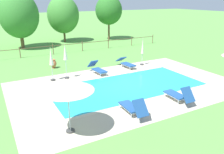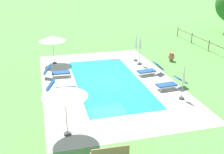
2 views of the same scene
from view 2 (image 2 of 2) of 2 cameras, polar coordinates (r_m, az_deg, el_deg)
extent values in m
plane|color=#599342|center=(18.88, -0.79, -0.96)|extent=(160.00, 160.00, 0.00)
cube|color=#B2A893|center=(18.88, -0.79, -0.95)|extent=(13.99, 8.81, 0.01)
cube|color=#23A8C1|center=(18.88, -0.79, -0.94)|extent=(9.53, 4.35, 0.01)
cube|color=#C0B59F|center=(19.51, 5.76, -0.27)|extent=(10.01, 0.24, 0.01)
cube|color=#C0B59F|center=(18.50, -7.70, -1.62)|extent=(10.01, 0.24, 0.01)
cube|color=#C0B59F|center=(14.66, 3.90, -8.02)|extent=(0.24, 4.35, 0.01)
cube|color=#C0B59F|center=(23.35, -3.70, 3.51)|extent=(0.24, 4.35, 0.01)
cube|color=navy|center=(20.08, 7.10, 1.25)|extent=(0.72, 1.35, 0.07)
cube|color=navy|center=(20.43, 9.54, 2.31)|extent=(0.66, 0.72, 0.62)
cube|color=silver|center=(20.10, 7.09, 1.10)|extent=(0.69, 1.32, 0.04)
cylinder|color=silver|center=(19.70, 5.98, 0.34)|extent=(0.04, 0.04, 0.28)
cylinder|color=silver|center=(20.12, 5.35, 0.84)|extent=(0.04, 0.04, 0.28)
cylinder|color=silver|center=(20.18, 8.80, 0.73)|extent=(0.04, 0.04, 0.28)
cylinder|color=silver|center=(20.60, 8.13, 1.21)|extent=(0.04, 0.04, 0.28)
cube|color=navy|center=(17.23, -9.48, -2.42)|extent=(0.63, 1.31, 0.07)
cube|color=navy|center=(17.08, -12.59, -1.68)|extent=(0.61, 0.59, 0.70)
cube|color=silver|center=(17.25, -9.47, -2.59)|extent=(0.60, 1.29, 0.04)
cylinder|color=silver|center=(17.57, -7.72, -2.45)|extent=(0.04, 0.04, 0.28)
cylinder|color=silver|center=(17.10, -7.53, -3.13)|extent=(0.04, 0.04, 0.28)
cylinder|color=silver|center=(17.51, -11.31, -2.77)|extent=(0.04, 0.04, 0.28)
cylinder|color=silver|center=(17.05, -11.22, -3.46)|extent=(0.04, 0.04, 0.28)
cube|color=navy|center=(17.93, 11.18, -1.56)|extent=(0.69, 1.34, 0.07)
cube|color=navy|center=(18.35, 13.98, -0.53)|extent=(0.65, 0.80, 0.49)
cube|color=silver|center=(17.95, 11.17, -1.72)|extent=(0.65, 1.31, 0.04)
cylinder|color=silver|center=(17.54, 9.97, -2.63)|extent=(0.04, 0.04, 0.28)
cylinder|color=silver|center=(17.95, 9.21, -2.00)|extent=(0.04, 0.04, 0.28)
cylinder|color=silver|center=(18.07, 13.06, -2.14)|extent=(0.04, 0.04, 0.28)
cylinder|color=silver|center=(18.46, 12.25, -1.54)|extent=(0.04, 0.04, 0.28)
cube|color=navy|center=(19.96, -10.49, 0.92)|extent=(0.65, 1.32, 0.07)
cube|color=navy|center=(19.85, -13.19, 1.58)|extent=(0.62, 0.61, 0.69)
cube|color=silver|center=(19.98, -10.48, 0.77)|extent=(0.62, 1.30, 0.04)
cylinder|color=silver|center=(20.28, -8.93, 0.83)|extent=(0.04, 0.04, 0.28)
cylinder|color=silver|center=(19.80, -8.83, 0.32)|extent=(0.04, 0.04, 0.28)
cylinder|color=silver|center=(20.25, -12.05, 0.58)|extent=(0.04, 0.04, 0.28)
cylinder|color=silver|center=(19.78, -12.01, 0.06)|extent=(0.04, 0.04, 0.28)
cylinder|color=#383838|center=(22.98, -11.79, 2.87)|extent=(0.36, 0.36, 0.08)
cylinder|color=#B2B5B7|center=(22.66, -12.00, 5.51)|extent=(0.04, 0.04, 2.28)
cone|color=beige|center=(22.42, -12.18, 7.82)|extent=(2.11, 2.11, 0.44)
sphere|color=beige|center=(22.37, -12.23, 8.39)|extent=(0.06, 0.06, 0.06)
cylinder|color=#383838|center=(13.30, -9.16, -11.50)|extent=(0.36, 0.36, 0.08)
cylinder|color=#B2B5B7|center=(12.74, -9.45, -7.40)|extent=(0.04, 0.04, 2.25)
cone|color=beige|center=(12.29, -9.73, -3.33)|extent=(2.04, 2.04, 0.30)
sphere|color=beige|center=(12.23, -9.77, -2.65)|extent=(0.06, 0.06, 0.06)
cylinder|color=#383838|center=(22.36, 5.66, 2.70)|extent=(0.32, 0.32, 0.08)
cylinder|color=#B2B5B7|center=(22.16, 5.71, 4.23)|extent=(0.04, 0.04, 1.33)
cone|color=beige|center=(21.84, 5.83, 7.21)|extent=(0.28, 0.28, 1.05)
sphere|color=beige|center=(21.71, 5.88, 8.60)|extent=(0.05, 0.05, 0.05)
cylinder|color=#383838|center=(23.22, 4.90, 3.45)|extent=(0.32, 0.32, 0.08)
cylinder|color=#B2B5B7|center=(23.07, 4.94, 4.65)|extent=(0.04, 0.04, 1.10)
cone|color=beige|center=(22.77, 5.02, 7.31)|extent=(0.27, 0.27, 1.11)
sphere|color=beige|center=(22.64, 5.07, 8.73)|extent=(0.05, 0.05, 0.05)
cylinder|color=#383838|center=(16.94, 14.14, -4.26)|extent=(0.32, 0.32, 0.08)
cylinder|color=#B2B5B7|center=(16.76, 14.28, -2.90)|extent=(0.04, 0.04, 0.97)
cone|color=beige|center=(16.34, 14.63, 0.63)|extent=(0.22, 0.22, 1.24)
sphere|color=beige|center=(16.13, 14.84, 2.76)|extent=(0.05, 0.05, 0.05)
cube|color=#937047|center=(11.27, -0.53, -15.53)|extent=(0.51, 1.52, 0.06)
cube|color=#937047|center=(10.97, -0.31, -15.19)|extent=(0.12, 1.50, 0.40)
cylinder|color=#B7663D|center=(23.59, 12.09, 3.34)|extent=(0.27, 0.27, 0.08)
ellipsoid|color=#B7663D|center=(23.49, 12.15, 4.13)|extent=(0.50, 0.50, 0.60)
cylinder|color=#B7663D|center=(23.41, 12.21, 4.83)|extent=(0.37, 0.37, 0.06)
cylinder|color=brown|center=(32.39, 13.42, 9.05)|extent=(0.08, 0.08, 1.05)
cylinder|color=brown|center=(29.79, 16.15, 7.72)|extent=(0.08, 0.08, 1.05)
cylinder|color=brown|center=(27.28, 19.36, 6.12)|extent=(0.08, 0.08, 1.05)
camera|label=1|loc=(25.44, -32.43, 14.04)|focal=36.99mm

